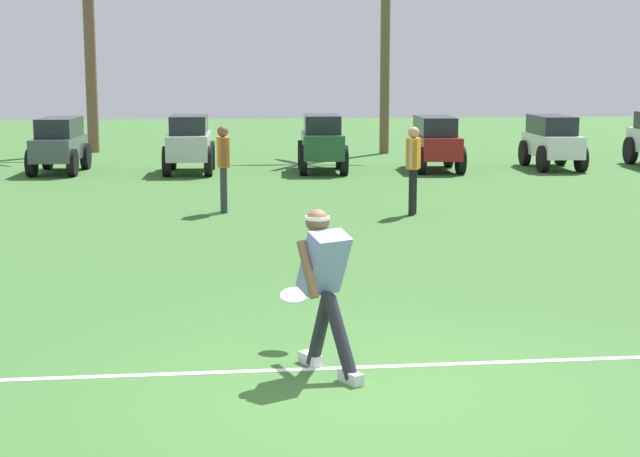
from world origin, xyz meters
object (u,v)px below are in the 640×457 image
object	(u,v)px
teammate_near_sideline	(223,160)
teammate_midfield	(413,162)
parked_car_slot_b	(59,143)
frisbee_in_flight	(294,295)
palm_tree_far_left	(89,29)
parked_car_slot_f	(552,140)
parked_car_slot_c	(189,142)
frisbee_thrower	(324,282)
palm_tree_left_of_centre	(386,14)
parked_car_slot_d	(322,142)
parked_car_slot_e	(435,141)

from	to	relation	value
teammate_near_sideline	teammate_midfield	bearing A→B (deg)	-10.82
parked_car_slot_b	frisbee_in_flight	bearing A→B (deg)	-73.64
teammate_midfield	palm_tree_far_left	bearing A→B (deg)	118.53
frisbee_in_flight	parked_car_slot_b	world-z (taller)	parked_car_slot_b
frisbee_in_flight	teammate_near_sideline	bearing A→B (deg)	94.02
parked_car_slot_b	parked_car_slot_f	xyz separation A→B (m)	(12.34, -0.33, 0.00)
frisbee_in_flight	parked_car_slot_c	world-z (taller)	parked_car_slot_c
teammate_midfield	parked_car_slot_b	bearing A→B (deg)	133.82
frisbee_in_flight	parked_car_slot_c	size ratio (longest dim) A/B	0.13
frisbee_thrower	palm_tree_left_of_centre	bearing A→B (deg)	78.86
frisbee_thrower	frisbee_in_flight	distance (m)	0.88
frisbee_thrower	parked_car_slot_b	bearing A→B (deg)	106.24
frisbee_in_flight	parked_car_slot_f	size ratio (longest dim) A/B	0.13
frisbee_thrower	palm_tree_left_of_centre	size ratio (longest dim) A/B	0.22
frisbee_thrower	palm_tree_left_of_centre	world-z (taller)	palm_tree_left_of_centre
parked_car_slot_c	frisbee_in_flight	bearing A→B (deg)	-84.78
frisbee_thrower	parked_car_slot_d	size ratio (longest dim) A/B	0.59
teammate_near_sideline	parked_car_slot_c	bearing A→B (deg)	96.77
parked_car_slot_b	parked_car_slot_d	bearing A→B (deg)	-4.11
palm_tree_left_of_centre	parked_car_slot_b	bearing A→B (deg)	-154.14
parked_car_slot_e	palm_tree_far_left	size ratio (longest dim) A/B	0.40
parked_car_slot_b	parked_car_slot_f	size ratio (longest dim) A/B	1.00
frisbee_in_flight	parked_car_slot_b	xyz separation A→B (m)	(-4.56, 15.52, 0.23)
parked_car_slot_d	teammate_near_sideline	bearing A→B (deg)	-110.88
palm_tree_left_of_centre	parked_car_slot_c	bearing A→B (deg)	-140.54
teammate_near_sideline	teammate_midfield	world-z (taller)	same
parked_car_slot_c	parked_car_slot_e	size ratio (longest dim) A/B	0.97
frisbee_in_flight	parked_car_slot_c	distance (m)	15.21
teammate_near_sideline	parked_car_slot_c	distance (m)	6.63
teammate_near_sideline	parked_car_slot_e	bearing A→B (deg)	50.70
parked_car_slot_d	parked_car_slot_e	world-z (taller)	parked_car_slot_d
parked_car_slot_c	parked_car_slot_f	world-z (taller)	parked_car_slot_c
frisbee_in_flight	palm_tree_far_left	xyz separation A→B (m)	(-4.43, 21.09, 3.16)
teammate_near_sideline	parked_car_slot_b	xyz separation A→B (m)	(-3.95, 6.95, -0.22)
frisbee_thrower	parked_car_slot_b	distance (m)	16.99
palm_tree_far_left	palm_tree_left_of_centre	world-z (taller)	palm_tree_left_of_centre
frisbee_thrower	parked_car_slot_f	bearing A→B (deg)	64.61
parked_car_slot_c	parked_car_slot_b	bearing A→B (deg)	173.36
parked_car_slot_b	parked_car_slot_f	world-z (taller)	same
parked_car_slot_e	parked_car_slot_f	size ratio (longest dim) A/B	1.00
teammate_midfield	parked_car_slot_c	size ratio (longest dim) A/B	0.65
teammate_midfield	frisbee_in_flight	bearing A→B (deg)	-108.99
frisbee_thrower	frisbee_in_flight	bearing A→B (deg)	103.91
frisbee_in_flight	palm_tree_left_of_centre	xyz separation A→B (m)	(4.25, 19.79, 3.58)
frisbee_thrower	teammate_midfield	world-z (taller)	teammate_midfield
parked_car_slot_d	parked_car_slot_e	distance (m)	2.86
parked_car_slot_b	palm_tree_far_left	world-z (taller)	palm_tree_far_left
frisbee_in_flight	palm_tree_left_of_centre	world-z (taller)	palm_tree_left_of_centre
parked_car_slot_b	parked_car_slot_e	distance (m)	9.30
parked_car_slot_b	palm_tree_left_of_centre	bearing A→B (deg)	25.86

